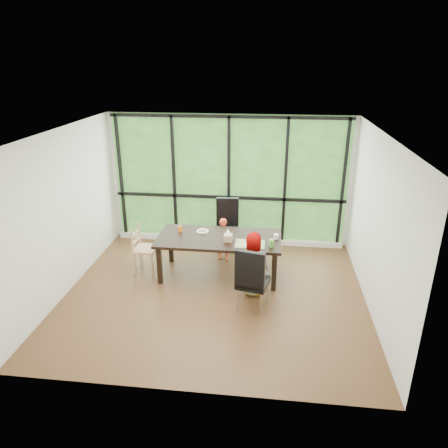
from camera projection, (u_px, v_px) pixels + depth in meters
The scene contains 23 objects.
ground at pixel (215, 294), 7.10m from camera, with size 5.00×5.00×0.00m, color black.
back_wall at pixel (229, 180), 8.67m from camera, with size 5.00×5.00×0.00m, color silver.
foliage_backdrop at pixel (229, 181), 8.65m from camera, with size 4.80×0.02×2.65m, color #24501F.
window_mullions at pixel (229, 181), 8.61m from camera, with size 4.80×0.06×2.65m, color black, non-canonical shape.
window_sill at pixel (228, 240), 9.06m from camera, with size 4.80×0.12×0.10m, color silver.
dining_table at pixel (219, 256), 7.58m from camera, with size 2.19×1.05×0.75m, color black.
chair_window_leather at pixel (227, 226), 8.48m from camera, with size 0.46×0.46×1.08m, color black.
chair_interior_leather at pixel (253, 278), 6.50m from camera, with size 0.46×0.46×1.08m, color black.
chair_end_beech at pixel (146, 249), 7.70m from camera, with size 0.42×0.40×0.90m, color tan.
child_toddler at pixel (223, 240), 8.14m from camera, with size 0.31×0.20×0.86m, color #DF4A26.
child_older at pixel (253, 264), 6.90m from camera, with size 0.54×0.35×1.11m, color gray.
placemat at pixel (250, 244), 7.17m from camera, with size 0.50×0.37×0.01m, color tan.
plate_far at pixel (203, 231), 7.68m from camera, with size 0.22×0.22×0.01m, color white.
plate_near at pixel (250, 245), 7.13m from camera, with size 0.22×0.22×0.01m, color white.
orange_cup at pixel (180, 229), 7.66m from camera, with size 0.07×0.07×0.11m, color orange.
green_cup at pixel (271, 243), 7.04m from camera, with size 0.08×0.08×0.13m, color #5AB637.
white_mug at pixel (276, 237), 7.36m from camera, with size 0.09×0.09×0.09m, color white.
tissue_box at pixel (228, 238), 7.26m from camera, with size 0.14×0.14×0.12m, color tan.
crepe_rolls_far at pixel (203, 230), 7.67m from camera, with size 0.15×0.12×0.04m, color tan, non-canonical shape.
crepe_rolls_near at pixel (250, 243), 7.12m from camera, with size 0.10×0.12×0.04m, color tan, non-canonical shape.
straw_white at pixel (180, 224), 7.63m from camera, with size 0.01×0.01×0.20m, color white.
straw_pink at pixel (272, 238), 7.01m from camera, with size 0.01×0.01×0.20m, color pink.
tissue at pixel (228, 232), 7.22m from camera, with size 0.12×0.12×0.11m, color white.
Camera 1 is at (0.88, -6.08, 3.74)m, focal length 33.58 mm.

